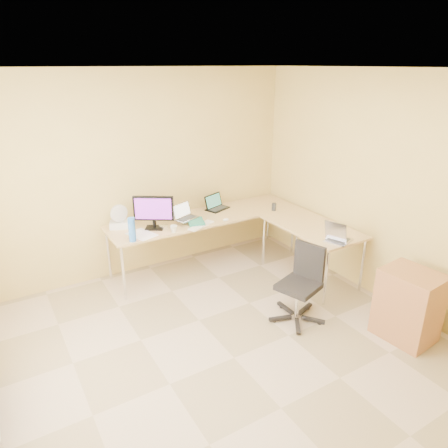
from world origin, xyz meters
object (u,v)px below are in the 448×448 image
office_chair (299,279)px  mug (174,229)px  desk_main (207,241)px  laptop_center (186,212)px  desk_fan (118,217)px  water_bottle (132,230)px  laptop_black (217,202)px  cabinet (408,306)px  laptop_return (339,232)px  desk_return (310,252)px  keyboard (201,226)px  monitor (154,212)px

office_chair → mug: bearing=102.9°
desk_main → laptop_center: size_ratio=8.66×
laptop_center → desk_fan: bearing=139.8°
desk_main → laptop_center: (-0.33, -0.07, 0.51)m
laptop_center → office_chair: 1.72m
desk_main → water_bottle: size_ratio=9.30×
laptop_black → office_chair: laptop_black is taller
desk_fan → cabinet: desk_fan is taller
laptop_black → desk_fan: desk_fan is taller
mug → desk_fan: size_ratio=0.32×
desk_fan → office_chair: 2.32m
laptop_return → mug: bearing=31.0°
laptop_black → mug: size_ratio=3.66×
desk_return → laptop_black: bearing=121.6°
laptop_black → keyboard: 0.68m
laptop_black → mug: (-0.87, -0.45, -0.06)m
desk_return → desk_fan: size_ratio=4.71×
desk_main → office_chair: bearing=-82.7°
laptop_center → laptop_return: bearing=-70.5°
monitor → keyboard: bearing=9.3°
laptop_center → water_bottle: (-0.79, -0.23, -0.00)m
keyboard → mug: 0.38m
mug → desk_main: bearing=26.0°
desk_main → desk_return: same height
monitor → water_bottle: bearing=-114.3°
desk_fan → office_chair: size_ratio=0.32×
laptop_center → laptop_black: 0.64m
laptop_center → keyboard: bearing=-87.8°
desk_fan → desk_return: bearing=-41.5°
water_bottle → desk_fan: size_ratio=1.03×
desk_return → laptop_center: size_ratio=4.25×
water_bottle → desk_main: bearing=14.8°
mug → office_chair: size_ratio=0.10×
keyboard → office_chair: 1.45m
desk_main → desk_return: size_ratio=2.04×
monitor → desk_fan: 0.46m
monitor → laptop_black: 1.06m
desk_return → keyboard: 1.45m
keyboard → laptop_black: bearing=18.7°
desk_return → laptop_center: bearing=144.7°
laptop_center → laptop_black: (0.60, 0.23, -0.04)m
laptop_center → mug: 0.37m
desk_main → keyboard: size_ratio=6.70×
desk_return → desk_fan: bearing=150.3°
laptop_black → office_chair: (-0.05, -1.81, -0.33)m
desk_return → mug: 1.78m
cabinet → desk_main: bearing=105.8°
desk_fan → monitor: bearing=-48.0°
mug → water_bottle: water_bottle is taller
monitor → desk_fan: size_ratio=1.78×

